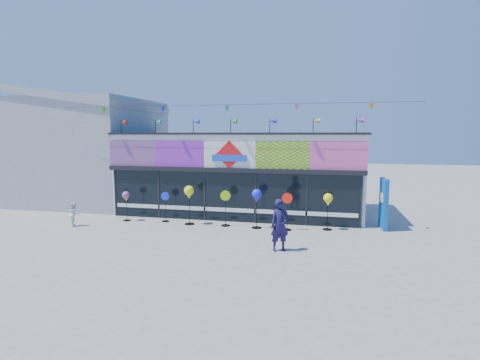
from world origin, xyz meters
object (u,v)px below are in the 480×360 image
(spinner_4, at_px, (257,197))
(spinner_6, at_px, (328,201))
(spinner_1, at_px, (165,206))
(spinner_2, at_px, (189,193))
(blue_sign, at_px, (384,204))
(child, at_px, (74,214))
(adult_man, at_px, (280,225))
(spinner_5, at_px, (287,211))
(spinner_0, at_px, (126,197))
(spinner_3, at_px, (225,207))

(spinner_4, relative_size, spinner_6, 1.09)
(spinner_1, distance_m, spinner_2, 1.46)
(spinner_6, bearing_deg, blue_sign, 17.13)
(blue_sign, relative_size, spinner_1, 1.57)
(blue_sign, relative_size, child, 2.05)
(adult_man, bearing_deg, spinner_6, 36.79)
(spinner_5, xyz_separation_m, adult_man, (0.02, -2.87, 0.07))
(spinner_0, xyz_separation_m, child, (-1.76, -1.38, -0.59))
(adult_man, bearing_deg, blue_sign, 18.73)
(child, bearing_deg, adult_man, -144.47)
(spinner_0, xyz_separation_m, spinner_2, (3.11, -0.03, 0.29))
(blue_sign, distance_m, spinner_0, 11.52)
(spinner_6, xyz_separation_m, adult_man, (-1.65, -3.29, -0.34))
(spinner_4, xyz_separation_m, child, (-7.93, -1.34, -0.83))
(spinner_5, relative_size, adult_man, 0.87)
(spinner_5, bearing_deg, spinner_6, 14.08)
(spinner_6, distance_m, child, 11.07)
(spinner_4, height_order, spinner_6, spinner_4)
(spinner_6, bearing_deg, spinner_2, -176.66)
(spinner_2, bearing_deg, spinner_1, 168.23)
(blue_sign, xyz_separation_m, spinner_2, (-8.36, -1.07, 0.31))
(spinner_1, height_order, spinner_6, spinner_6)
(spinner_3, relative_size, adult_man, 0.86)
(spinner_3, bearing_deg, spinner_5, -2.96)
(spinner_1, relative_size, adult_man, 0.76)
(blue_sign, distance_m, spinner_1, 9.66)
(spinner_1, xyz_separation_m, spinner_2, (1.27, -0.26, 0.67))
(blue_sign, distance_m, child, 13.46)
(blue_sign, bearing_deg, spinner_1, -179.05)
(spinner_3, distance_m, spinner_5, 2.72)
(blue_sign, height_order, adult_man, blue_sign)
(spinner_5, bearing_deg, spinner_0, 179.22)
(spinner_3, height_order, child, spinner_3)
(blue_sign, relative_size, spinner_5, 1.37)
(spinner_6, bearing_deg, adult_man, -116.65)
(spinner_4, bearing_deg, spinner_0, 179.56)
(spinner_0, distance_m, spinner_6, 9.16)
(child, bearing_deg, blue_sign, -124.36)
(spinner_0, height_order, adult_man, adult_man)
(blue_sign, height_order, spinner_2, blue_sign)
(spinner_2, bearing_deg, blue_sign, 7.27)
(spinner_5, relative_size, child, 1.50)
(blue_sign, xyz_separation_m, spinner_0, (-11.47, -1.03, 0.02))
(blue_sign, bearing_deg, spinner_2, -176.54)
(spinner_1, relative_size, spinner_3, 0.88)
(spinner_0, distance_m, spinner_1, 1.90)
(spinner_6, bearing_deg, child, -171.14)
(blue_sign, bearing_deg, spinner_3, -175.39)
(adult_man, relative_size, child, 1.72)
(blue_sign, xyz_separation_m, spinner_5, (-3.99, -1.13, -0.25))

